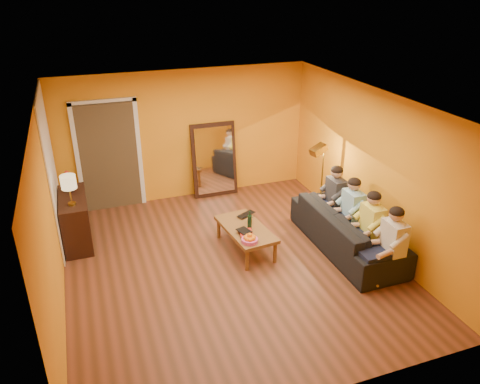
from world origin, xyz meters
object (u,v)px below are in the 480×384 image
object	(u,v)px
table_lamp	(70,190)
person_far_right	(335,198)
person_mid_left	(371,227)
laptop	(248,216)
vase	(70,186)
person_far_left	(393,244)
coffee_table	(246,239)
sofa	(347,230)
tumbler	(250,221)
dog	(367,261)
person_mid_right	(352,212)
mirror_frame	(214,160)
sideboard	(75,220)
wine_bottle	(250,220)
floor_lamp	(322,183)

from	to	relation	value
table_lamp	person_far_right	size ratio (longest dim) A/B	0.42
person_mid_left	laptop	distance (m)	2.05
person_far_right	vase	distance (m)	4.58
person_far_left	person_far_right	size ratio (longest dim) A/B	1.00
coffee_table	vase	size ratio (longest dim) A/B	6.67
sofa	person_far_left	distance (m)	1.04
person_mid_left	tumbler	world-z (taller)	person_mid_left
person_mid_left	person_far_right	size ratio (longest dim) A/B	1.00
dog	vase	size ratio (longest dim) A/B	3.59
person_mid_right	tumbler	world-z (taller)	person_mid_right
tumbler	mirror_frame	bearing A→B (deg)	88.93
sideboard	wine_bottle	bearing A→B (deg)	-25.29
person_far_right	mirror_frame	bearing A→B (deg)	126.20
mirror_frame	table_lamp	size ratio (longest dim) A/B	2.98
sofa	person_far_left	bearing A→B (deg)	-172.59
dog	wine_bottle	bearing A→B (deg)	134.16
vase	sofa	bearing A→B (deg)	-25.02
tumbler	person_mid_left	bearing A→B (deg)	-33.76
floor_lamp	laptop	xyz separation A→B (m)	(-1.53, -0.25, -0.29)
person_far_left	wine_bottle	distance (m)	2.24
mirror_frame	dog	bearing A→B (deg)	-71.17
coffee_table	vase	distance (m)	3.10
table_lamp	person_far_right	xyz separation A→B (m)	(4.37, -0.78, -0.49)
mirror_frame	coffee_table	xyz separation A→B (m)	(-0.16, -2.30, -0.55)
sofa	laptop	xyz separation A→B (m)	(-1.43, 0.86, 0.09)
person_mid_left	person_mid_right	size ratio (longest dim) A/B	1.00
floor_lamp	vase	world-z (taller)	floor_lamp
person_mid_left	person_far_right	world-z (taller)	same
floor_lamp	vase	size ratio (longest dim) A/B	7.87
person_far_left	floor_lamp	bearing A→B (deg)	90.81
sofa	dog	distance (m)	0.90
person_far_right	vase	world-z (taller)	person_far_right
sofa	dog	size ratio (longest dim) A/B	3.63
tumbler	floor_lamp	bearing A→B (deg)	16.71
sofa	person_far_right	size ratio (longest dim) A/B	1.95
sideboard	person_far_left	world-z (taller)	person_far_left
sofa	person_mid_right	world-z (taller)	person_mid_right
sofa	vase	distance (m)	4.72
mirror_frame	person_far_left	distance (m)	4.13
coffee_table	floor_lamp	world-z (taller)	floor_lamp
person_far_left	laptop	distance (m)	2.44
coffee_table	tumbler	world-z (taller)	tumbler
floor_lamp	person_mid_left	distance (m)	1.56
sideboard	person_mid_left	bearing A→B (deg)	-26.50
person_far_right	dog	bearing A→B (deg)	-101.82
wine_bottle	floor_lamp	bearing A→B (deg)	21.30
sofa	person_mid_right	bearing A→B (deg)	-52.43
sofa	wine_bottle	bearing A→B (deg)	73.47
mirror_frame	table_lamp	bearing A→B (deg)	-153.68
floor_lamp	person_far_left	world-z (taller)	floor_lamp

